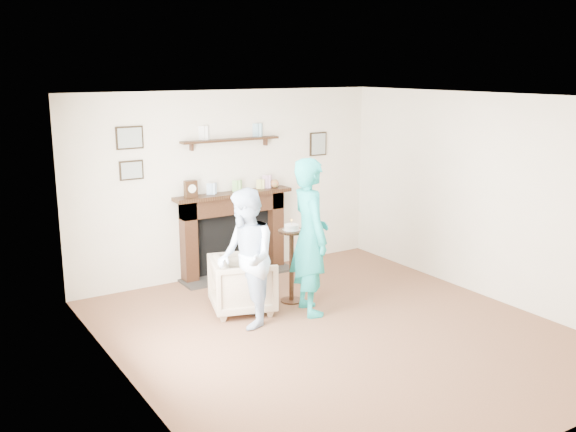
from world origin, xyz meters
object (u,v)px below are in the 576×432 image
object	(u,v)px
armchair	(243,310)
woman	(309,311)
pedestal_table	(291,251)
man	(247,324)

from	to	relation	value
armchair	woman	distance (m)	0.78
woman	pedestal_table	world-z (taller)	pedestal_table
woman	pedestal_table	bearing A→B (deg)	12.36
man	woman	world-z (taller)	woman
man	pedestal_table	size ratio (longest dim) A/B	1.49
armchair	man	xyz separation A→B (m)	(-0.16, -0.39, 0.00)
armchair	man	world-z (taller)	man
man	woman	bearing A→B (deg)	101.06
man	woman	xyz separation A→B (m)	(0.80, -0.05, 0.00)
pedestal_table	armchair	bearing A→B (deg)	176.11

